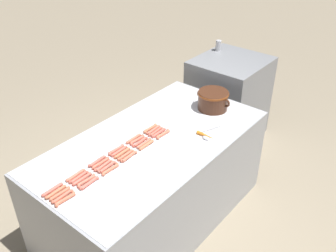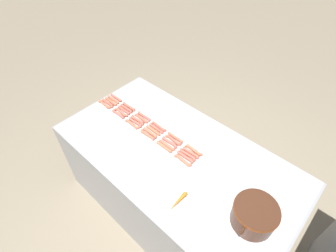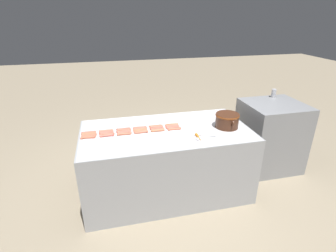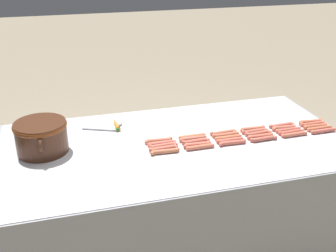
% 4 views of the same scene
% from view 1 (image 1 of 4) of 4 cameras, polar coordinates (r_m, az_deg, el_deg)
% --- Properties ---
extents(ground_plane, '(20.00, 20.00, 0.00)m').
position_cam_1_polar(ground_plane, '(3.58, -2.10, -13.64)').
color(ground_plane, gray).
extents(griddle_counter, '(1.06, 2.01, 0.87)m').
position_cam_1_polar(griddle_counter, '(3.28, -2.25, -8.35)').
color(griddle_counter, '#9EA0A5').
rests_on(griddle_counter, ground_plane).
extents(back_cabinet, '(0.74, 0.80, 0.99)m').
position_cam_1_polar(back_cabinet, '(4.46, 9.26, 4.15)').
color(back_cabinet, gray).
rests_on(back_cabinet, ground_plane).
extents(hot_dog_0, '(0.03, 0.17, 0.03)m').
position_cam_1_polar(hot_dog_0, '(2.63, -17.40, -9.36)').
color(hot_dog_0, '#D26555').
rests_on(hot_dog_0, griddle_counter).
extents(hot_dog_1, '(0.03, 0.17, 0.03)m').
position_cam_1_polar(hot_dog_1, '(2.71, -14.04, -7.38)').
color(hot_dog_1, '#CF6C53').
rests_on(hot_dog_1, griddle_counter).
extents(hot_dog_2, '(0.03, 0.17, 0.03)m').
position_cam_1_polar(hot_dog_2, '(2.80, -10.87, -5.38)').
color(hot_dog_2, '#CA6454').
rests_on(hot_dog_2, griddle_counter).
extents(hot_dog_3, '(0.03, 0.17, 0.03)m').
position_cam_1_polar(hot_dog_3, '(2.90, -7.99, -3.64)').
color(hot_dog_3, '#D56551').
rests_on(hot_dog_3, griddle_counter).
extents(hot_dog_4, '(0.03, 0.17, 0.03)m').
position_cam_1_polar(hot_dog_4, '(3.01, -5.34, -1.96)').
color(hot_dog_4, '#D76C51').
rests_on(hot_dog_4, griddle_counter).
extents(hot_dog_5, '(0.03, 0.17, 0.03)m').
position_cam_1_polar(hot_dog_5, '(3.13, -2.75, -0.37)').
color(hot_dog_5, '#CC704D').
rests_on(hot_dog_5, griddle_counter).
extents(hot_dog_6, '(0.03, 0.17, 0.03)m').
position_cam_1_polar(hot_dog_6, '(2.61, -16.93, -9.72)').
color(hot_dog_6, '#CF714E').
rests_on(hot_dog_6, griddle_counter).
extents(hot_dog_7, '(0.03, 0.17, 0.03)m').
position_cam_1_polar(hot_dog_7, '(2.69, -13.59, -7.68)').
color(hot_dog_7, '#D06452').
rests_on(hot_dog_7, griddle_counter).
extents(hot_dog_8, '(0.03, 0.17, 0.03)m').
position_cam_1_polar(hot_dog_8, '(2.78, -10.34, -5.65)').
color(hot_dog_8, '#D76A51').
rests_on(hot_dog_8, griddle_counter).
extents(hot_dog_9, '(0.03, 0.17, 0.03)m').
position_cam_1_polar(hot_dog_9, '(2.88, -7.52, -3.87)').
color(hot_dog_9, '#D16654').
rests_on(hot_dog_9, griddle_counter).
extents(hot_dog_10, '(0.04, 0.17, 0.03)m').
position_cam_1_polar(hot_dog_10, '(2.99, -4.79, -2.14)').
color(hot_dog_10, '#D66953').
rests_on(hot_dog_10, griddle_counter).
extents(hot_dog_11, '(0.03, 0.17, 0.03)m').
position_cam_1_polar(hot_dog_11, '(3.11, -2.27, -0.61)').
color(hot_dog_11, '#D86A55').
rests_on(hot_dog_11, griddle_counter).
extents(hot_dog_12, '(0.03, 0.17, 0.03)m').
position_cam_1_polar(hot_dog_12, '(2.59, -16.34, -10.00)').
color(hot_dog_12, '#CA6B4E').
rests_on(hot_dog_12, griddle_counter).
extents(hot_dog_13, '(0.03, 0.17, 0.03)m').
position_cam_1_polar(hot_dog_13, '(2.67, -13.12, -7.97)').
color(hot_dog_13, '#D16754').
rests_on(hot_dog_13, griddle_counter).
extents(hot_dog_14, '(0.04, 0.17, 0.03)m').
position_cam_1_polar(hot_dog_14, '(2.75, -9.92, -6.04)').
color(hot_dog_14, '#CF6854').
rests_on(hot_dog_14, griddle_counter).
extents(hot_dog_15, '(0.03, 0.17, 0.03)m').
position_cam_1_polar(hot_dog_15, '(2.86, -7.09, -4.17)').
color(hot_dog_15, '#CE724D').
rests_on(hot_dog_15, griddle_counter).
extents(hot_dog_16, '(0.03, 0.17, 0.03)m').
position_cam_1_polar(hot_dog_16, '(2.97, -4.32, -2.47)').
color(hot_dog_16, '#D76553').
rests_on(hot_dog_16, griddle_counter).
extents(hot_dog_17, '(0.04, 0.17, 0.03)m').
position_cam_1_polar(hot_dog_17, '(3.08, -1.90, -0.87)').
color(hot_dog_17, '#CD6450').
rests_on(hot_dog_17, griddle_counter).
extents(hot_dog_18, '(0.03, 0.17, 0.03)m').
position_cam_1_polar(hot_dog_18, '(2.56, -15.98, -10.40)').
color(hot_dog_18, '#D56850').
rests_on(hot_dog_18, griddle_counter).
extents(hot_dog_19, '(0.04, 0.17, 0.03)m').
position_cam_1_polar(hot_dog_19, '(2.65, -12.49, -8.23)').
color(hot_dog_19, '#CD6E56').
rests_on(hot_dog_19, griddle_counter).
extents(hot_dog_20, '(0.03, 0.17, 0.03)m').
position_cam_1_polar(hot_dog_20, '(2.74, -9.36, -6.26)').
color(hot_dog_20, '#C96856').
rests_on(hot_dog_20, griddle_counter).
extents(hot_dog_21, '(0.03, 0.17, 0.03)m').
position_cam_1_polar(hot_dog_21, '(2.83, -6.56, -4.46)').
color(hot_dog_21, '#CD6D50').
rests_on(hot_dog_21, griddle_counter).
extents(hot_dog_22, '(0.03, 0.17, 0.03)m').
position_cam_1_polar(hot_dog_22, '(2.95, -3.75, -2.66)').
color(hot_dog_22, '#CC6E56').
rests_on(hot_dog_22, griddle_counter).
extents(hot_dog_23, '(0.03, 0.17, 0.03)m').
position_cam_1_polar(hot_dog_23, '(3.07, -1.44, -1.07)').
color(hot_dog_23, '#D76555').
rests_on(hot_dog_23, griddle_counter).
extents(hot_dog_24, '(0.04, 0.17, 0.03)m').
position_cam_1_polar(hot_dog_24, '(2.54, -15.57, -10.82)').
color(hot_dog_24, '#D46C4E').
rests_on(hot_dog_24, griddle_counter).
extents(hot_dog_25, '(0.03, 0.17, 0.03)m').
position_cam_1_polar(hot_dog_25, '(2.62, -12.06, -8.60)').
color(hot_dog_25, '#D36756').
rests_on(hot_dog_25, griddle_counter).
extents(hot_dog_26, '(0.03, 0.17, 0.03)m').
position_cam_1_polar(hot_dog_26, '(2.71, -8.88, -6.61)').
color(hot_dog_26, '#CF6E50').
rests_on(hot_dog_26, griddle_counter).
extents(hot_dog_27, '(0.03, 0.17, 0.03)m').
position_cam_1_polar(hot_dog_27, '(2.82, -6.06, -4.71)').
color(hot_dog_27, '#D06E52').
rests_on(hot_dog_27, griddle_counter).
extents(hot_dog_28, '(0.03, 0.17, 0.03)m').
position_cam_1_polar(hot_dog_28, '(2.93, -3.36, -2.93)').
color(hot_dog_28, '#CA724F').
rests_on(hot_dog_28, griddle_counter).
extents(hot_dog_29, '(0.04, 0.17, 0.03)m').
position_cam_1_polar(hot_dog_29, '(3.05, -0.79, -1.25)').
color(hot_dog_29, '#D76F51').
rests_on(hot_dog_29, griddle_counter).
extents(bean_pot, '(0.36, 0.29, 0.17)m').
position_cam_1_polar(bean_pot, '(3.42, 6.95, 4.15)').
color(bean_pot, '#472616').
rests_on(bean_pot, griddle_counter).
extents(serving_spoon, '(0.14, 0.26, 0.02)m').
position_cam_1_polar(serving_spoon, '(3.07, 6.05, -1.37)').
color(serving_spoon, '#B7B7BC').
rests_on(serving_spoon, griddle_counter).
extents(carrot, '(0.18, 0.04, 0.03)m').
position_cam_1_polar(carrot, '(3.05, 5.82, -1.45)').
color(carrot, orange).
rests_on(carrot, griddle_counter).
extents(soda_can, '(0.07, 0.07, 0.13)m').
position_cam_1_polar(soda_can, '(4.48, 7.77, 12.19)').
color(soda_can, '#BCBCC1').
rests_on(soda_can, back_cabinet).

